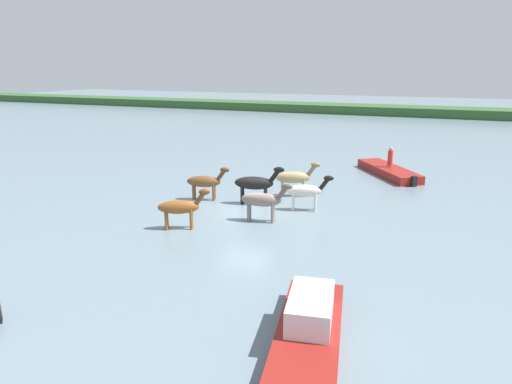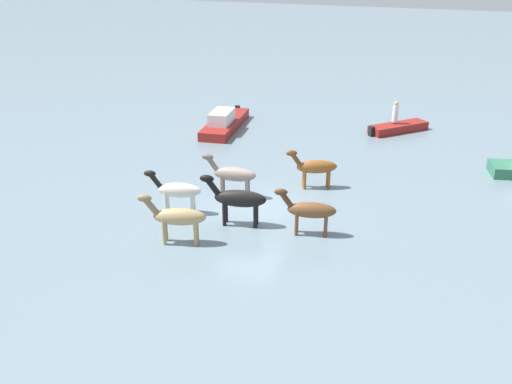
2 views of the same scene
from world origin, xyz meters
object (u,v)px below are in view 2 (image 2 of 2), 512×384
object	(u,v)px
horse_gray_outer	(238,199)
boat_dinghy_port	(225,123)
horse_mid_herd	(177,190)
horse_chestnut_trailing	(177,217)
person_watcher_seated	(395,112)
horse_lead	(233,174)
horse_dun_straggler	(309,210)
boat_motor_center	(398,129)
horse_dark_mare	(315,167)

from	to	relation	value
horse_gray_outer	boat_dinghy_port	bearing A→B (deg)	-75.61
horse_mid_herd	horse_chestnut_trailing	bearing A→B (deg)	104.33
horse_chestnut_trailing	boat_dinghy_port	xyz separation A→B (m)	(4.30, -12.88, -0.69)
person_watcher_seated	boat_dinghy_port	bearing A→B (deg)	19.83
horse_lead	horse_chestnut_trailing	bearing A→B (deg)	79.14
horse_dun_straggler	boat_dinghy_port	xyz separation A→B (m)	(8.37, -10.51, -0.64)
horse_dun_straggler	horse_gray_outer	world-z (taller)	horse_gray_outer
boat_motor_center	horse_gray_outer	bearing A→B (deg)	-153.33
horse_chestnut_trailing	person_watcher_seated	bearing A→B (deg)	-126.42
horse_gray_outer	horse_mid_herd	bearing A→B (deg)	-14.35
boat_motor_center	boat_dinghy_port	xyz separation A→B (m)	(9.41, 3.31, 0.17)
horse_mid_herd	boat_motor_center	world-z (taller)	horse_mid_herd
horse_dark_mare	horse_mid_herd	bearing A→B (deg)	20.51
horse_dun_straggler	horse_mid_herd	size ratio (longest dim) A/B	1.01
boat_motor_center	horse_dun_straggler	bearing A→B (deg)	-142.80
person_watcher_seated	horse_chestnut_trailing	bearing A→B (deg)	73.19
horse_lead	boat_motor_center	xyz separation A→B (m)	(-5.00, -11.78, -0.84)
person_watcher_seated	horse_gray_outer	bearing A→B (deg)	76.03
horse_dark_mare	horse_chestnut_trailing	size ratio (longest dim) A/B	0.92
horse_chestnut_trailing	boat_dinghy_port	size ratio (longest dim) A/B	0.41
person_watcher_seated	horse_mid_herd	bearing A→B (deg)	66.43
horse_mid_herd	boat_dinghy_port	xyz separation A→B (m)	(3.06, -10.75, -0.64)
horse_lead	boat_motor_center	world-z (taller)	horse_lead
horse_dark_mare	horse_mid_herd	xyz separation A→B (m)	(4.26, 4.45, -0.00)
boat_motor_center	horse_dark_mare	bearing A→B (deg)	-150.80
boat_dinghy_port	person_watcher_seated	world-z (taller)	person_watcher_seated
horse_lead	horse_mid_herd	size ratio (longest dim) A/B	1.04
horse_dark_mare	horse_chestnut_trailing	distance (m)	7.25
horse_lead	boat_dinghy_port	world-z (taller)	horse_lead
horse_dun_straggler	horse_dark_mare	bearing A→B (deg)	-91.13
boat_motor_center	boat_dinghy_port	world-z (taller)	boat_dinghy_port
horse_dun_straggler	horse_lead	distance (m)	4.45
horse_dun_straggler	horse_mid_herd	distance (m)	5.32
horse_gray_outer	person_watcher_seated	distance (m)	14.54
horse_chestnut_trailing	boat_dinghy_port	distance (m)	13.60
horse_mid_herd	person_watcher_seated	size ratio (longest dim) A/B	1.89
horse_mid_herd	boat_motor_center	bearing A→B (deg)	-130.13
horse_mid_herd	person_watcher_seated	world-z (taller)	person_watcher_seated
horse_dark_mare	person_watcher_seated	distance (m)	9.79
horse_dun_straggler	horse_gray_outer	size ratio (longest dim) A/B	0.90
horse_dun_straggler	horse_chestnut_trailing	bearing A→B (deg)	15.01
horse_gray_outer	horse_lead	xyz separation A→B (m)	(1.27, -2.32, -0.08)
horse_lead	horse_dark_mare	xyz separation A→B (m)	(-2.91, -2.18, -0.03)
boat_motor_center	boat_dinghy_port	distance (m)	9.98
horse_gray_outer	horse_dark_mare	bearing A→B (deg)	-123.39
boat_motor_center	person_watcher_seated	bearing A→B (deg)	129.83
horse_mid_herd	boat_motor_center	distance (m)	15.45
horse_chestnut_trailing	horse_mid_herd	bearing A→B (deg)	-79.49
horse_lead	horse_dun_straggler	bearing A→B (deg)	143.43
horse_lead	horse_chestnut_trailing	distance (m)	4.41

